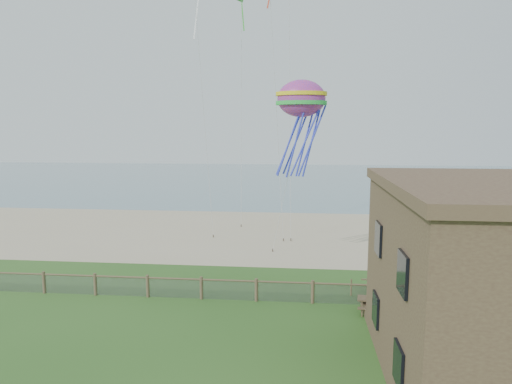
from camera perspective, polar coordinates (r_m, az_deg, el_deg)
ground at (r=19.77m, az=-1.77°, el=-19.80°), size 160.00×160.00×0.00m
sand_beach at (r=40.47m, az=2.29°, el=-5.19°), size 72.00×20.00×0.02m
ocean at (r=83.88m, az=4.09°, el=1.64°), size 160.00×68.00×0.02m
chainlink_fence at (r=25.00m, az=0.05°, el=-12.30°), size 36.20×0.20×1.25m
picnic_table at (r=24.33m, az=14.94°, el=-13.52°), size 2.10×1.68×0.83m
octopus_kite at (r=30.29m, az=5.64°, el=8.22°), size 3.98×3.44×6.87m
kite_white at (r=35.33m, az=-7.67°, el=22.37°), size 1.91×2.36×3.33m
kite_green at (r=39.28m, az=-1.82°, el=22.37°), size 2.23×1.95×2.97m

